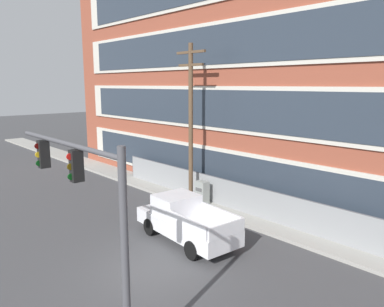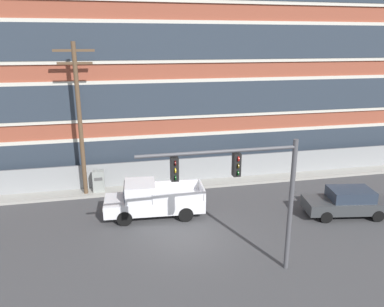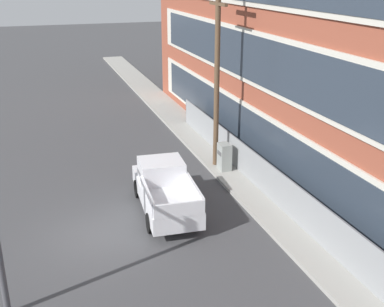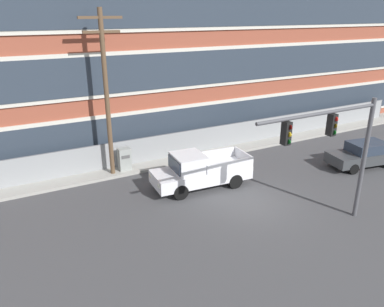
% 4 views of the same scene
% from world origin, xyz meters
% --- Properties ---
extents(ground_plane, '(160.00, 160.00, 0.00)m').
position_xyz_m(ground_plane, '(0.00, 0.00, 0.00)').
color(ground_plane, '#424244').
extents(sidewalk_building_side, '(80.00, 2.16, 0.16)m').
position_xyz_m(sidewalk_building_side, '(0.00, 7.30, 0.08)').
color(sidewalk_building_side, '#9E9B93').
rests_on(sidewalk_building_side, ground).
extents(brick_mill_building, '(54.18, 10.14, 18.60)m').
position_xyz_m(brick_mill_building, '(5.27, 13.15, 9.31)').
color(brick_mill_building, brown).
rests_on(brick_mill_building, ground).
extents(chain_link_fence, '(32.51, 0.06, 1.76)m').
position_xyz_m(chain_link_fence, '(3.61, 7.55, 0.90)').
color(chain_link_fence, gray).
rests_on(chain_link_fence, ground).
extents(traffic_signal_mast, '(6.30, 0.43, 5.69)m').
position_xyz_m(traffic_signal_mast, '(1.72, -3.24, 4.09)').
color(traffic_signal_mast, '#4C4C51').
rests_on(traffic_signal_mast, ground).
extents(pickup_truck_white, '(5.57, 2.38, 2.00)m').
position_xyz_m(pickup_truck_white, '(-1.38, 2.98, 0.95)').
color(pickup_truck_white, silver).
rests_on(pickup_truck_white, ground).
extents(sedan_dark_grey, '(4.79, 2.52, 1.56)m').
position_xyz_m(sedan_dark_grey, '(9.17, 0.72, 0.80)').
color(sedan_dark_grey, '#383A3D').
rests_on(sedan_dark_grey, ground).
extents(utility_pole_near_corner, '(2.30, 0.26, 9.32)m').
position_xyz_m(utility_pole_near_corner, '(-5.13, 6.73, 5.11)').
color(utility_pole_near_corner, brown).
rests_on(utility_pole_near_corner, ground).
extents(electrical_cabinet, '(0.72, 0.56, 1.52)m').
position_xyz_m(electrical_cabinet, '(-4.33, 6.89, 0.76)').
color(electrical_cabinet, '#939993').
rests_on(electrical_cabinet, ground).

